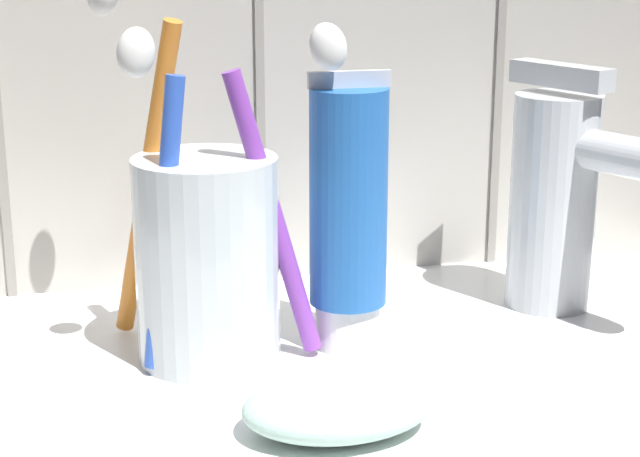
# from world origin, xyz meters

# --- Properties ---
(sink_counter) EXTENTS (0.58, 0.33, 0.02)m
(sink_counter) POSITION_xyz_m (0.00, 0.00, 0.01)
(sink_counter) COLOR white
(sink_counter) RESTS_ON ground
(toothbrush_cup) EXTENTS (0.12, 0.09, 0.19)m
(toothbrush_cup) POSITION_xyz_m (-0.03, 0.04, 0.07)
(toothbrush_cup) COLOR silver
(toothbrush_cup) RESTS_ON sink_counter
(toothpaste_tube) EXTENTS (0.04, 0.04, 0.14)m
(toothpaste_tube) POSITION_xyz_m (0.04, 0.04, 0.09)
(toothpaste_tube) COLOR white
(toothpaste_tube) RESTS_ON sink_counter
(sink_faucet) EXTENTS (0.07, 0.12, 0.13)m
(sink_faucet) POSITION_xyz_m (0.16, 0.07, 0.09)
(sink_faucet) COLOR silver
(sink_faucet) RESTS_ON sink_counter
(soap_bar) EXTENTS (0.08, 0.06, 0.02)m
(soap_bar) POSITION_xyz_m (0.01, -0.05, 0.03)
(soap_bar) COLOR silver
(soap_bar) RESTS_ON sink_counter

